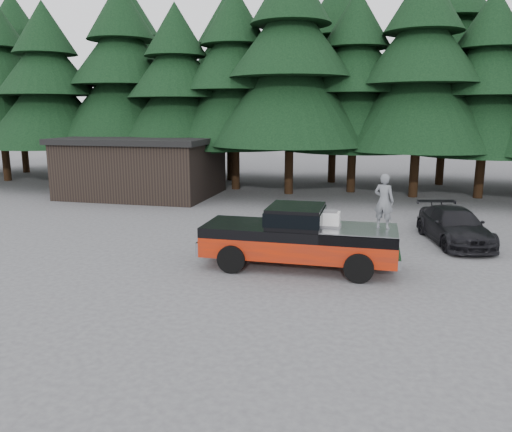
% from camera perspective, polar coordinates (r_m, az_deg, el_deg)
% --- Properties ---
extents(ground, '(120.00, 120.00, 0.00)m').
position_cam_1_polar(ground, '(15.28, -1.91, -6.07)').
color(ground, '#49494B').
rests_on(ground, ground).
extents(pickup_truck, '(6.00, 2.04, 1.33)m').
position_cam_1_polar(pickup_truck, '(15.32, 4.90, -3.47)').
color(pickup_truck, red).
rests_on(pickup_truck, ground).
extents(truck_cab, '(1.66, 1.90, 0.59)m').
position_cam_1_polar(truck_cab, '(15.11, 4.58, 0.07)').
color(truck_cab, black).
rests_on(truck_cab, pickup_truck).
extents(air_compressor, '(0.61, 0.51, 0.42)m').
position_cam_1_polar(air_compressor, '(15.05, 8.37, -0.41)').
color(air_compressor, silver).
rests_on(air_compressor, pickup_truck).
extents(man_on_bed, '(0.69, 0.56, 1.62)m').
position_cam_1_polar(man_on_bed, '(15.04, 14.40, 1.67)').
color(man_on_bed, slate).
rests_on(man_on_bed, pickup_truck).
extents(parked_car, '(2.70, 4.64, 1.26)m').
position_cam_1_polar(parked_car, '(19.51, 21.72, -1.05)').
color(parked_car, black).
rests_on(parked_car, ground).
extents(utility_building, '(8.40, 6.40, 3.30)m').
position_cam_1_polar(utility_building, '(29.19, -12.83, 5.57)').
color(utility_building, black).
rests_on(utility_building, ground).
extents(treeline, '(60.15, 16.05, 17.50)m').
position_cam_1_polar(treeline, '(31.55, 7.48, 17.23)').
color(treeline, black).
rests_on(treeline, ground).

